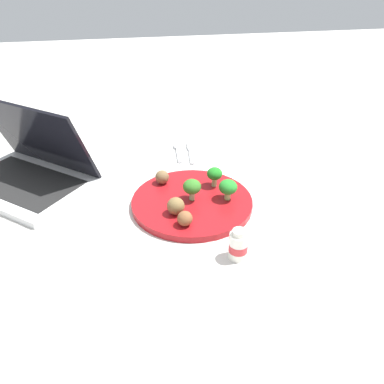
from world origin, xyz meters
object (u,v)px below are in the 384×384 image
Objects in this scene: fork at (178,151)px; knife at (191,151)px; plate at (192,202)px; broccoli_floret_back_left at (228,187)px; yogurt_bottle at (238,245)px; meatball_near_rim at (162,177)px; napkin at (185,154)px; meatball_far_rim at (185,219)px; broccoli_floret_front_right at (192,188)px; broccoli_floret_near_rim at (215,174)px; laptop at (28,170)px; meatball_back_left at (176,206)px.

knife is (-0.00, -0.04, -0.00)m from fork.
broccoli_floret_back_left reaches higher than plate.
broccoli_floret_back_left is 0.75× the size of yogurt_bottle.
meatball_near_rim reaches higher than napkin.
plate is at bearing -19.28° from meatball_far_rim.
meatball_near_rim is at bearing 33.24° from broccoli_floret_front_right.
plate is 0.20m from yogurt_bottle.
broccoli_floret_near_rim is 0.13× the size of laptop.
broccoli_floret_near_rim is 0.22m from napkin.
broccoli_floret_back_left reaches higher than meatball_far_rim.
meatball_near_rim is (0.09, 0.06, 0.02)m from plate.
meatball_near_rim is (0.09, 0.06, -0.02)m from broccoli_floret_front_right.
napkin is 0.02m from fork.
broccoli_floret_near_rim reaches higher than fork.
napkin is 1.17× the size of knife.
meatball_far_rim is at bearing 167.67° from knife.
napkin is (0.21, 0.04, -0.05)m from broccoli_floret_near_rim.
broccoli_floret_front_right is 0.20m from yogurt_bottle.
laptop is (0.17, 0.39, 0.03)m from plate.
broccoli_floret_near_rim is 0.24m from yogurt_bottle.
broccoli_floret_back_left is 0.30m from fork.
yogurt_bottle is at bearing -179.07° from knife.
broccoli_floret_front_right is 0.08m from broccoli_floret_near_rim.
plate is at bearing -43.00° from meatball_back_left.
napkin is (0.31, -0.07, -0.03)m from meatball_back_left.
knife reaches higher than napkin.
napkin is 0.42m from laptop.
knife is 0.38× the size of laptop.
knife is 0.46m from yogurt_bottle.
fork is (0.32, -0.05, -0.03)m from meatball_back_left.
broccoli_floret_front_right is 0.10m from meatball_far_rim.
plate is at bearing 127.89° from broccoli_floret_near_rim.
yogurt_bottle is at bearing 177.41° from broccoli_floret_near_rim.
broccoli_floret_near_rim is 1.25× the size of meatball_back_left.
broccoli_floret_near_rim is at bearing -105.12° from laptop.
broccoli_floret_near_rim is at bearing -106.06° from meatball_near_rim.
yogurt_bottle is (-0.18, 0.03, -0.02)m from broccoli_floret_back_left.
fork is 0.83× the size of knife.
meatball_back_left is at bearing -174.16° from meatball_near_rim.
napkin is 0.44× the size of laptop.
meatball_far_rim is 0.36m from napkin.
plate is 0.72× the size of laptop.
meatball_far_rim is at bearing -126.94° from laptop.
broccoli_floret_back_left reaches higher than meatball_back_left.
knife is at bearing -95.96° from fork.
fork is 0.47m from yogurt_bottle.
laptop is at bearing 75.23° from meatball_near_rim.
plate reaches higher than fork.
meatball_near_rim is at bearing -104.77° from laptop.
laptop reaches higher than meatball_back_left.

